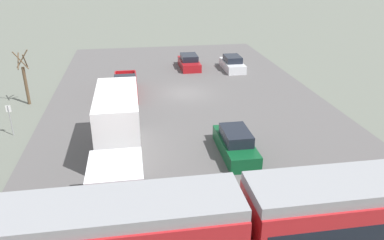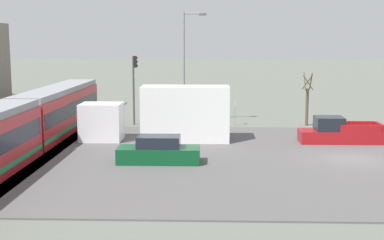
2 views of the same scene
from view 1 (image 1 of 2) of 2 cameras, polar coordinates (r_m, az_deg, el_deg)
name	(u,v)px [view 1 (image 1 of 2)]	position (r m, az deg, el deg)	size (l,w,h in m)	color
ground_plane	(185,94)	(32.39, -1.12, 4.01)	(320.00, 320.00, 0.00)	#60665B
road_surface	(185,93)	(32.38, -1.12, 4.07)	(22.26, 37.20, 0.08)	#565454
light_rail_tram	(244,230)	(14.30, 7.86, -16.25)	(31.77, 2.59, 4.53)	#B21E23
box_truck	(118,137)	(20.86, -11.18, -2.51)	(2.39, 10.23, 3.78)	silver
pickup_truck	(126,87)	(32.23, -10.07, 4.94)	(1.93, 5.47, 1.77)	maroon
sedan_car_0	(232,64)	(39.49, 6.17, 8.50)	(1.82, 4.30, 1.44)	silver
sedan_car_1	(236,144)	(22.24, 6.65, -3.67)	(1.75, 4.66, 1.54)	#0C4723
sedan_car_2	(189,62)	(39.87, -0.44, 8.77)	(1.90, 4.36, 1.42)	maroon
street_tree	(25,80)	(32.24, -24.07, 5.54)	(1.04, 0.86, 4.36)	brown
no_parking_sign	(10,117)	(27.00, -26.00, 0.37)	(0.32, 0.08, 2.11)	gray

